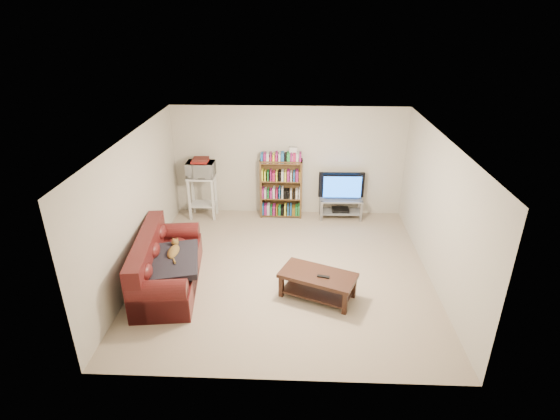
{
  "coord_description": "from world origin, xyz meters",
  "views": [
    {
      "loc": [
        0.19,
        -6.55,
        4.2
      ],
      "look_at": [
        -0.1,
        0.4,
        1.0
      ],
      "focal_mm": 28.0,
      "sensor_mm": 36.0,
      "label": 1
    }
  ],
  "objects_px": {
    "sofa": "(164,268)",
    "tv_stand": "(341,205)",
    "coffee_table": "(318,281)",
    "bookshelf": "(281,188)"
  },
  "relations": [
    {
      "from": "tv_stand",
      "to": "sofa",
      "type": "bearing_deg",
      "value": -140.2
    },
    {
      "from": "coffee_table",
      "to": "bookshelf",
      "type": "bearing_deg",
      "value": 125.86
    },
    {
      "from": "coffee_table",
      "to": "tv_stand",
      "type": "distance_m",
      "value": 3.02
    },
    {
      "from": "sofa",
      "to": "bookshelf",
      "type": "distance_m",
      "value": 3.34
    },
    {
      "from": "sofa",
      "to": "coffee_table",
      "type": "relative_size",
      "value": 1.66
    },
    {
      "from": "coffee_table",
      "to": "tv_stand",
      "type": "relative_size",
      "value": 1.42
    },
    {
      "from": "sofa",
      "to": "tv_stand",
      "type": "bearing_deg",
      "value": 33.96
    },
    {
      "from": "tv_stand",
      "to": "coffee_table",
      "type": "bearing_deg",
      "value": -102.69
    },
    {
      "from": "sofa",
      "to": "tv_stand",
      "type": "height_order",
      "value": "sofa"
    },
    {
      "from": "coffee_table",
      "to": "sofa",
      "type": "bearing_deg",
      "value": -162.62
    }
  ]
}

